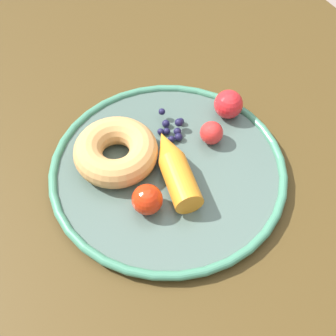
# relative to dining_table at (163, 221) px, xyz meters

# --- Properties ---
(dining_table) EXTENTS (1.23, 0.99, 0.75)m
(dining_table) POSITION_rel_dining_table_xyz_m (0.00, 0.00, 0.00)
(dining_table) COLOR #433114
(dining_table) RESTS_ON ground_plane
(plate) EXTENTS (0.33, 0.33, 0.02)m
(plate) POSITION_rel_dining_table_xyz_m (-0.03, 0.02, 0.09)
(plate) COLOR #43574F
(plate) RESTS_ON dining_table
(carrot_orange) EXTENTS (0.13, 0.06, 0.04)m
(carrot_orange) POSITION_rel_dining_table_xyz_m (-0.01, 0.02, 0.11)
(carrot_orange) COLOR orange
(carrot_orange) RESTS_ON plate
(donut) EXTENTS (0.16, 0.16, 0.04)m
(donut) POSITION_rel_dining_table_xyz_m (-0.07, -0.03, 0.11)
(donut) COLOR tan
(donut) RESTS_ON plate
(blueberry_pile) EXTENTS (0.06, 0.05, 0.02)m
(blueberry_pile) POSITION_rel_dining_table_xyz_m (-0.08, 0.06, 0.10)
(blueberry_pile) COLOR #191638
(blueberry_pile) RESTS_ON plate
(tomato_near) EXTENTS (0.04, 0.04, 0.04)m
(tomato_near) POSITION_rel_dining_table_xyz_m (-0.07, 0.15, 0.11)
(tomato_near) COLOR red
(tomato_near) RESTS_ON plate
(tomato_mid) EXTENTS (0.03, 0.03, 0.03)m
(tomato_mid) POSITION_rel_dining_table_xyz_m (-0.04, 0.10, 0.10)
(tomato_mid) COLOR red
(tomato_mid) RESTS_ON plate
(tomato_far) EXTENTS (0.04, 0.04, 0.04)m
(tomato_far) POSITION_rel_dining_table_xyz_m (0.02, -0.03, 0.11)
(tomato_far) COLOR red
(tomato_far) RESTS_ON plate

